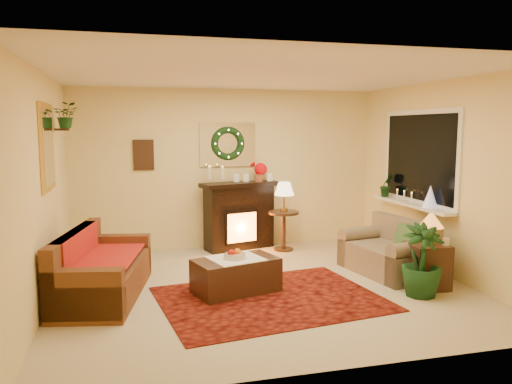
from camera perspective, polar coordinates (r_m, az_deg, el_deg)
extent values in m
plane|color=beige|center=(6.35, 0.80, -10.75)|extent=(5.00, 5.00, 0.00)
plane|color=white|center=(6.07, 0.84, 13.30)|extent=(5.00, 5.00, 0.00)
plane|color=#EFD88C|center=(8.25, -3.27, 2.65)|extent=(5.00, 5.00, 0.00)
plane|color=#EFD88C|center=(3.96, 9.35, -2.46)|extent=(5.00, 5.00, 0.00)
plane|color=#EFD88C|center=(5.93, -23.18, 0.27)|extent=(4.50, 4.50, 0.00)
plane|color=#EFD88C|center=(7.14, 20.58, 1.48)|extent=(4.50, 4.50, 0.00)
cube|color=maroon|center=(5.90, 1.68, -12.10)|extent=(2.70, 2.17, 0.01)
cube|color=brown|center=(6.14, -17.00, -7.51)|extent=(1.14, 1.94, 0.78)
cube|color=red|center=(6.32, -17.09, -6.87)|extent=(0.82, 1.33, 0.02)
cube|color=black|center=(8.17, -1.95, -2.69)|extent=(1.18, 0.64, 1.03)
sphere|color=red|center=(8.18, 0.53, 2.62)|extent=(0.21, 0.21, 0.21)
cylinder|color=white|center=(7.99, -5.32, 2.19)|extent=(0.07, 0.07, 0.20)
cylinder|color=white|center=(7.97, -3.85, 2.19)|extent=(0.06, 0.06, 0.18)
cube|color=white|center=(8.21, -3.26, 5.42)|extent=(0.92, 0.02, 0.72)
torus|color=#194719|center=(8.17, -3.21, 5.56)|extent=(0.55, 0.11, 0.55)
cube|color=#381E11|center=(8.07, -12.73, 4.16)|extent=(0.32, 0.03, 0.48)
cube|color=gold|center=(6.19, -22.78, 4.74)|extent=(0.03, 0.84, 1.00)
imported|color=#194719|center=(6.92, -20.82, 6.86)|extent=(0.33, 0.28, 0.36)
cube|color=gray|center=(7.02, 14.72, -5.67)|extent=(0.95, 1.39, 0.74)
cube|color=white|center=(7.57, 18.19, 3.78)|extent=(0.03, 1.86, 1.36)
cube|color=black|center=(7.56, 18.10, 3.78)|extent=(0.02, 1.70, 1.22)
cube|color=white|center=(7.58, 17.32, -1.35)|extent=(0.22, 1.86, 0.04)
cone|color=silver|center=(7.20, 19.29, -0.51)|extent=(0.21, 0.21, 0.31)
imported|color=#2A6033|center=(8.11, 14.68, 0.82)|extent=(0.27, 0.21, 0.48)
cylinder|color=black|center=(8.10, 3.16, -4.41)|extent=(0.56, 0.56, 0.64)
cone|color=#F9E6AD|center=(8.03, 3.25, -0.49)|extent=(0.32, 0.32, 0.49)
cube|color=#402818|center=(6.59, 18.97, -8.03)|extent=(0.49, 0.49, 0.55)
cone|color=gold|center=(6.48, 19.35, -3.98)|extent=(0.30, 0.30, 0.44)
cube|color=black|center=(6.07, -2.30, -9.51)|extent=(1.10, 0.80, 0.41)
cylinder|color=#BBBAA0|center=(6.00, -2.44, -7.35)|extent=(0.26, 0.26, 0.06)
imported|color=#163412|center=(6.20, 18.41, -7.24)|extent=(1.48, 1.48, 2.58)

